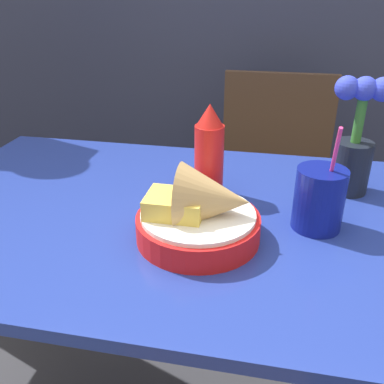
% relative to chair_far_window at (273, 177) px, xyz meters
% --- Properties ---
extents(dining_table, '(1.17, 0.72, 0.75)m').
position_rel_chair_far_window_xyz_m(dining_table, '(-0.18, -0.72, 0.12)').
color(dining_table, '#233893').
rests_on(dining_table, ground_plane).
extents(chair_far_window, '(0.40, 0.40, 0.88)m').
position_rel_chair_far_window_xyz_m(chair_far_window, '(0.00, 0.00, 0.00)').
color(chair_far_window, '#473323').
rests_on(chair_far_window, ground_plane).
extents(food_basket, '(0.22, 0.22, 0.14)m').
position_rel_chair_far_window_xyz_m(food_basket, '(-0.12, -0.82, 0.28)').
color(food_basket, red).
rests_on(food_basket, dining_table).
extents(ketchup_bottle, '(0.06, 0.06, 0.20)m').
position_rel_chair_far_window_xyz_m(ketchup_bottle, '(-0.14, -0.63, 0.33)').
color(ketchup_bottle, red).
rests_on(ketchup_bottle, dining_table).
extents(drink_cup, '(0.09, 0.09, 0.21)m').
position_rel_chair_far_window_xyz_m(drink_cup, '(0.08, -0.73, 0.28)').
color(drink_cup, navy).
rests_on(drink_cup, dining_table).
extents(flower_vase, '(0.12, 0.08, 0.25)m').
position_rel_chair_far_window_xyz_m(flower_vase, '(0.16, -0.56, 0.34)').
color(flower_vase, black).
rests_on(flower_vase, dining_table).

